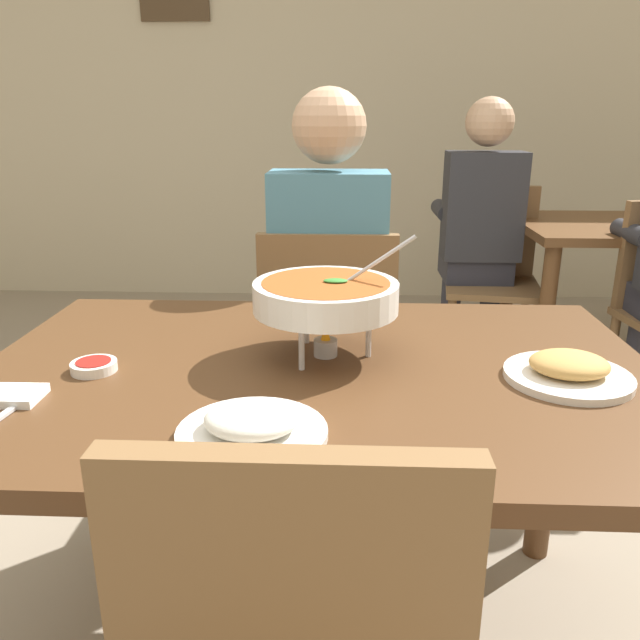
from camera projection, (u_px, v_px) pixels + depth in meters
name	position (u px, v px, depth m)	size (l,w,h in m)	color
cafe_rear_partition	(341.00, 71.00, 4.08)	(10.00, 0.10, 3.00)	beige
dining_table_main	(317.00, 411.00, 1.30)	(1.37, 0.92, 0.75)	#51331C
chair_diner_main	(328.00, 346.00, 2.05)	(0.44, 0.44, 0.90)	brown
diner_main	(329.00, 274.00, 2.01)	(0.40, 0.45, 1.31)	#2D2D38
curry_bowl	(326.00, 297.00, 1.29)	(0.33, 0.30, 0.26)	silver
rice_plate	(252.00, 426.00, 0.98)	(0.24, 0.24, 0.06)	white
appetizer_plate	(568.00, 370.00, 1.20)	(0.24, 0.24, 0.06)	white
sauce_dish	(94.00, 366.00, 1.24)	(0.09, 0.09, 0.02)	white
napkin_folded	(7.00, 396.00, 1.12)	(0.12, 0.08, 0.02)	white
spoon_utensil	(10.00, 410.00, 1.07)	(0.01, 0.17, 0.01)	silver
dining_table_far	(623.00, 251.00, 2.99)	(1.00, 0.80, 0.75)	brown
chair_bg_left	(492.00, 267.00, 3.10)	(0.50, 0.50, 0.90)	brown
patron_bg_left	(480.00, 220.00, 3.01)	(0.40, 0.45, 1.31)	#2D2D38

